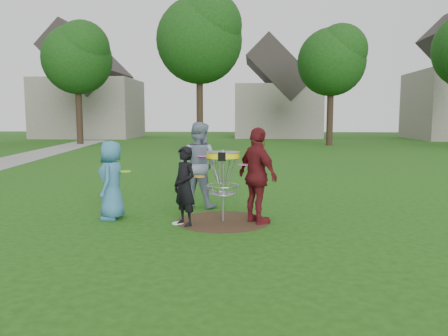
# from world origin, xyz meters

# --- Properties ---
(ground) EXTENTS (100.00, 100.00, 0.00)m
(ground) POSITION_xyz_m (0.00, 0.00, 0.00)
(ground) COLOR #19470F
(ground) RESTS_ON ground
(dirt_patch) EXTENTS (1.80, 1.80, 0.01)m
(dirt_patch) POSITION_xyz_m (0.00, 0.00, 0.00)
(dirt_patch) COLOR #47331E
(dirt_patch) RESTS_ON ground
(player_blue) EXTENTS (0.51, 0.77, 1.54)m
(player_blue) POSITION_xyz_m (-2.19, 0.09, 0.77)
(player_blue) COLOR teal
(player_blue) RESTS_ON ground
(player_black) EXTENTS (0.63, 0.63, 1.47)m
(player_black) POSITION_xyz_m (-0.68, -0.35, 0.73)
(player_black) COLOR black
(player_black) RESTS_ON ground
(player_grey) EXTENTS (1.10, 0.97, 1.89)m
(player_grey) POSITION_xyz_m (-0.64, 1.36, 0.94)
(player_grey) COLOR gray
(player_grey) RESTS_ON ground
(player_maroon) EXTENTS (0.99, 1.11, 1.81)m
(player_maroon) POSITION_xyz_m (0.65, -0.09, 0.90)
(player_maroon) COLOR maroon
(player_maroon) RESTS_ON ground
(disc_on_grass) EXTENTS (0.22, 0.22, 0.02)m
(disc_on_grass) POSITION_xyz_m (-0.84, -0.24, 0.01)
(disc_on_grass) COLOR white
(disc_on_grass) RESTS_ON ground
(disc_golf_basket) EXTENTS (0.66, 0.67, 1.38)m
(disc_golf_basket) POSITION_xyz_m (0.00, -0.00, 1.02)
(disc_golf_basket) COLOR #9EA0A5
(disc_golf_basket) RESTS_ON ground
(held_discs) EXTENTS (2.51, 1.55, 0.28)m
(held_discs) POSITION_xyz_m (-0.62, 0.23, 1.03)
(held_discs) COLOR #8ED617
(held_discs) RESTS_ON ground
(tree_row) EXTENTS (51.20, 17.42, 9.90)m
(tree_row) POSITION_xyz_m (0.44, 20.67, 6.21)
(tree_row) COLOR #38281C
(tree_row) RESTS_ON ground
(house_row) EXTENTS (44.50, 10.65, 11.62)m
(house_row) POSITION_xyz_m (4.78, 33.07, 4.14)
(house_row) COLOR gray
(house_row) RESTS_ON ground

